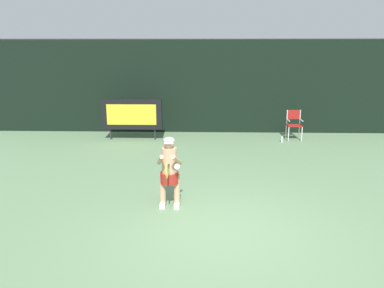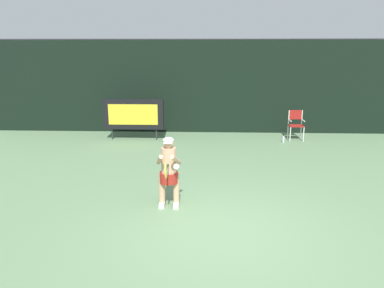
{
  "view_description": "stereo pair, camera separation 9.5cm",
  "coord_description": "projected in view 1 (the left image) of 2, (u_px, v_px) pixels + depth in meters",
  "views": [
    {
      "loc": [
        -0.4,
        -5.99,
        3.18
      ],
      "look_at": [
        -0.65,
        2.36,
        1.05
      ],
      "focal_mm": 34.15,
      "sensor_mm": 36.0,
      "label": 1
    },
    {
      "loc": [
        -0.3,
        -5.99,
        3.18
      ],
      "look_at": [
        -0.65,
        2.36,
        1.05
      ],
      "focal_mm": 34.15,
      "sensor_mm": 36.0,
      "label": 2
    }
  ],
  "objects": [
    {
      "name": "water_bottle",
      "position": [
        282.0,
        139.0,
        13.08
      ],
      "size": [
        0.07,
        0.07,
        0.27
      ],
      "color": "silver",
      "rests_on": "ground"
    },
    {
      "name": "ground",
      "position": [
        224.0,
        238.0,
        6.4
      ],
      "size": [
        18.0,
        22.0,
        0.03
      ],
      "color": "#678860"
    },
    {
      "name": "tennis_racket",
      "position": [
        167.0,
        170.0,
        7.0
      ],
      "size": [
        0.03,
        0.6,
        0.31
      ],
      "rotation": [
        0.0,
        0.0,
        -0.19
      ],
      "color": "black"
    },
    {
      "name": "backdrop_screen",
      "position": [
        213.0,
        87.0,
        14.37
      ],
      "size": [
        18.0,
        0.12,
        3.66
      ],
      "color": "black",
      "rests_on": "ground"
    },
    {
      "name": "umpire_chair",
      "position": [
        294.0,
        123.0,
        13.42
      ],
      "size": [
        0.52,
        0.44,
        1.08
      ],
      "color": "white",
      "rests_on": "ground"
    },
    {
      "name": "tennis_player",
      "position": [
        169.0,
        169.0,
        7.52
      ],
      "size": [
        0.53,
        0.61,
        1.49
      ],
      "color": "white",
      "rests_on": "ground"
    },
    {
      "name": "scoreboard",
      "position": [
        132.0,
        114.0,
        13.31
      ],
      "size": [
        2.2,
        0.21,
        1.5
      ],
      "color": "black",
      "rests_on": "ground"
    }
  ]
}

